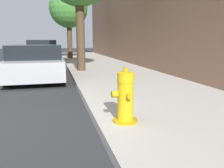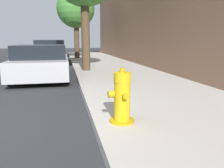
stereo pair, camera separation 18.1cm
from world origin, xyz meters
name	(u,v)px [view 1 (the left image)]	position (x,y,z in m)	size (l,w,h in m)	color
sidewalk_slab	(187,113)	(3.45, 0.00, 0.08)	(3.40, 40.00, 0.15)	#B7B2A8
fire_hydrant	(125,98)	(2.17, -0.33, 0.52)	(0.40, 0.39, 0.82)	#C39C11
parked_car_near	(37,62)	(0.56, 5.01, 0.60)	(1.87, 4.08, 1.22)	#B7B7BC
parked_car_mid	(43,52)	(0.51, 10.75, 0.69)	(1.75, 4.45, 1.41)	silver
parked_car_far	(48,49)	(0.59, 17.27, 0.69)	(1.73, 3.95, 1.42)	#4C5156
street_tree_far	(69,9)	(2.26, 12.66, 3.51)	(2.62, 2.62, 4.71)	brown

